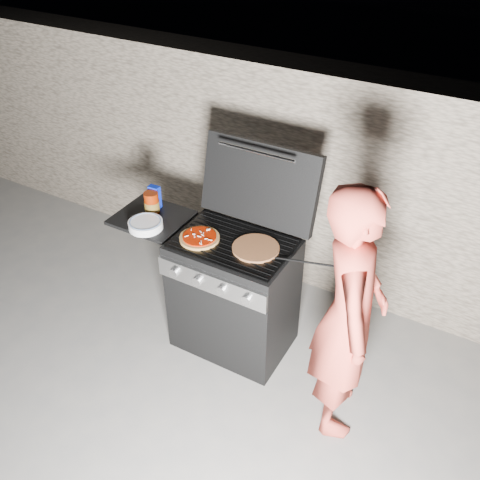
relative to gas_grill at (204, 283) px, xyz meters
The scene contains 10 objects.
ground 0.52m from the gas_grill, ahead, with size 50.00×50.00×0.00m, color slate.
stone_wall 1.17m from the gas_grill, 76.61° to the left, with size 8.00×0.35×1.80m, color gray.
gas_grill is the anchor object (origin of this frame).
pizza_topped 0.48m from the gas_grill, 65.40° to the right, with size 0.27×0.27×0.03m, color tan, non-canonical shape.
pizza_plain 0.62m from the gas_grill, ahead, with size 0.31×0.31×0.02m, color tan.
sauce_jar 0.69m from the gas_grill, behind, with size 0.10×0.10×0.16m, color maroon.
blue_carton 0.72m from the gas_grill, 166.15° to the left, with size 0.08×0.05×0.17m, color #0820BB.
plate_stack 0.61m from the gas_grill, 159.45° to the right, with size 0.24×0.24×0.05m, color white.
person 1.22m from the gas_grill, 10.73° to the right, with size 0.62×0.41×1.70m, color #CE4737.
tongs 0.95m from the gas_grill, ahead, with size 0.01×0.01×0.51m, color black.
Camera 1 is at (1.43, -2.45, 2.98)m, focal length 40.00 mm.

